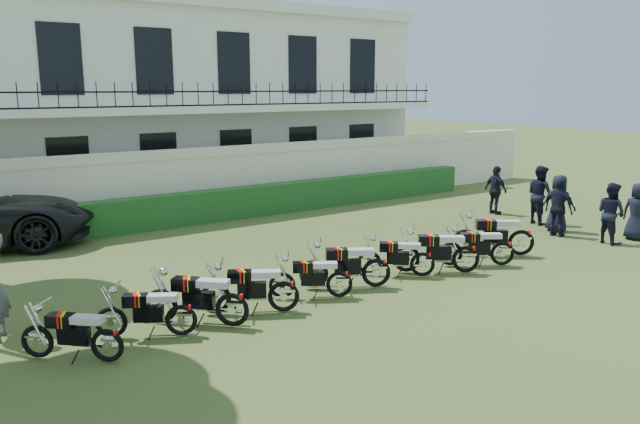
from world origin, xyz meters
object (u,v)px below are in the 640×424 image
object	(u,v)px
motorcycle_7	(466,253)
officer_3	(558,203)
motorcycle_8	(503,248)
officer_0	(637,211)
officer_4	(540,195)
officer_5	(496,190)
motorcycle_1	(181,313)
motorcycle_4	(339,278)
officer_2	(559,208)
motorcycle_2	(232,301)
officer_1	(611,213)
motorcycle_9	(522,236)
motorcycle_0	(107,337)
motorcycle_3	(284,289)
motorcycle_5	(376,266)
motorcycle_6	(423,258)

from	to	relation	value
motorcycle_7	officer_3	xyz separation A→B (m)	(5.54, 1.42, 0.35)
motorcycle_8	officer_0	distance (m)	5.28
officer_4	officer_5	bearing A→B (deg)	13.32
motorcycle_8	officer_3	distance (m)	4.62
motorcycle_1	motorcycle_7	xyz separation A→B (m)	(6.85, -0.26, 0.07)
officer_5	motorcycle_4	bearing A→B (deg)	118.71
officer_2	officer_5	bearing A→B (deg)	-27.58
officer_0	officer_5	xyz separation A→B (m)	(-0.36, 4.68, 0.01)
motorcycle_2	motorcycle_7	xyz separation A→B (m)	(5.95, -0.11, 0.01)
officer_1	officer_3	distance (m)	1.70
motorcycle_2	motorcycle_9	size ratio (longest dim) A/B	0.85
motorcycle_9	officer_3	xyz separation A→B (m)	(3.24, 1.19, 0.33)
motorcycle_9	officer_4	xyz separation A→B (m)	(3.71, 2.17, 0.40)
motorcycle_0	officer_0	size ratio (longest dim) A/B	0.81
motorcycle_3	motorcycle_5	distance (m)	2.42
motorcycle_5	officer_5	xyz separation A→B (m)	(8.45, 3.80, 0.33)
motorcycle_0	officer_2	xyz separation A→B (m)	(13.21, 1.11, 0.41)
motorcycle_8	motorcycle_9	distance (m)	1.16
motorcycle_4	motorcycle_2	bearing A→B (deg)	126.03
motorcycle_1	motorcycle_3	xyz separation A→B (m)	(2.06, -0.02, 0.04)
motorcycle_4	officer_3	xyz separation A→B (m)	(8.95, 1.11, 0.42)
officer_4	motorcycle_9	bearing A→B (deg)	136.07
officer_2	officer_5	world-z (taller)	officer_2
motorcycle_0	officer_1	size ratio (longest dim) A/B	0.78
motorcycle_7	motorcycle_9	bearing A→B (deg)	-47.09
motorcycle_6	motorcycle_1	bearing A→B (deg)	131.96
motorcycle_6	officer_0	world-z (taller)	officer_0
motorcycle_8	officer_3	size ratio (longest dim) A/B	0.91
motorcycle_8	officer_5	bearing A→B (deg)	-14.60
motorcycle_5	officer_5	distance (m)	9.28
motorcycle_3	motorcycle_8	world-z (taller)	motorcycle_3
motorcycle_5	motorcycle_9	xyz separation A→B (m)	(4.67, -0.16, 0.03)
motorcycle_6	officer_5	size ratio (longest dim) A/B	0.84
motorcycle_5	officer_1	size ratio (longest dim) A/B	1.02
motorcycle_2	motorcycle_5	xyz separation A→B (m)	(3.57, 0.27, -0.00)
motorcycle_2	motorcycle_3	size ratio (longest dim) A/B	0.86
motorcycle_2	motorcycle_9	bearing A→B (deg)	-44.28
motorcycle_4	motorcycle_1	bearing A→B (deg)	122.46
motorcycle_9	officer_0	xyz separation A→B (m)	(4.14, -0.72, 0.29)
motorcycle_3	motorcycle_5	size ratio (longest dim) A/B	0.97
motorcycle_3	motorcycle_4	xyz separation A→B (m)	(1.38, 0.07, -0.05)
officer_3	officer_4	distance (m)	1.09
motorcycle_6	officer_3	bearing A→B (deg)	-40.06
motorcycle_3	officer_2	distance (m)	9.82
motorcycle_0	officer_1	bearing A→B (deg)	-48.24
officer_0	officer_2	distance (m)	2.10
motorcycle_5	motorcycle_9	distance (m)	4.68
officer_0	motorcycle_0	bearing A→B (deg)	79.56
motorcycle_9	motorcycle_8	bearing A→B (deg)	143.54
motorcycle_6	motorcycle_4	bearing A→B (deg)	132.49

